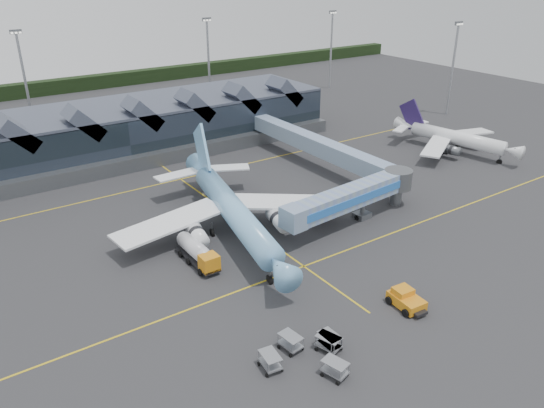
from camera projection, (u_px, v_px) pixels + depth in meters
ground at (269, 241)px, 73.64m from camera, size 260.00×260.00×0.00m
taxi_stripes at (232, 215)px, 81.12m from camera, size 120.00×60.00×0.01m
tree_line_far at (58, 86)px, 155.12m from camera, size 260.00×4.00×4.00m
terminal at (113, 131)px, 104.43m from camera, size 90.00×22.25×12.52m
light_masts at (193, 67)px, 126.22m from camera, size 132.40×42.56×22.45m
main_airliner at (231, 208)px, 74.88m from camera, size 33.47×39.07×12.64m
regional_jet at (453, 137)px, 107.30m from camera, size 24.75×27.33×9.40m
jet_bridge at (359, 195)px, 77.97m from camera, size 25.50×5.80×5.95m
fuel_truck at (197, 251)px, 67.82m from camera, size 2.65×8.84×2.96m
pushback_tug at (406, 300)px, 59.45m from camera, size 3.24×4.80×2.04m
baggage_carts at (311, 350)px, 51.68m from camera, size 8.30×8.03×1.67m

